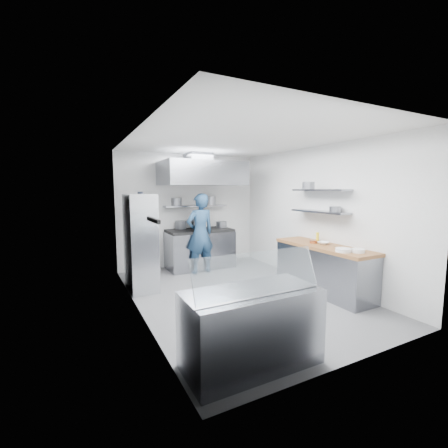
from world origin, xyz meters
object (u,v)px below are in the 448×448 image
gas_range (200,250)px  display_case (251,328)px  chef (200,234)px  wire_rack (141,242)px

gas_range → display_case: gas_range is taller
chef → wire_rack: size_ratio=1.00×
chef → display_case: chef is taller
gas_range → chef: chef is taller
chef → wire_rack: bearing=13.7°
display_case → gas_range: bearing=75.0°
chef → display_case: (-0.93, -3.66, -0.50)m
chef → display_case: 3.80m
chef → wire_rack: wire_rack is taller
wire_rack → display_case: wire_rack is taller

